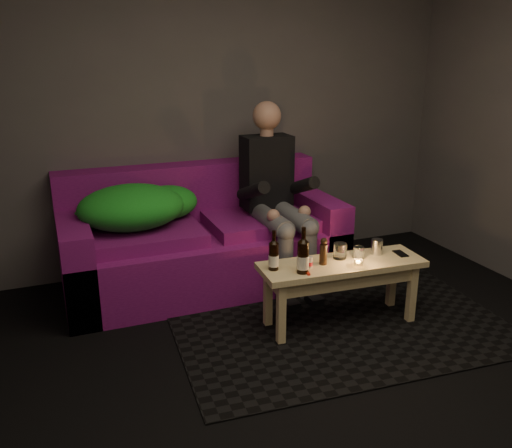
{
  "coord_description": "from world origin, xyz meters",
  "views": [
    {
      "loc": [
        -1.48,
        -2.1,
        1.81
      ],
      "look_at": [
        -0.07,
        1.43,
        0.58
      ],
      "focal_mm": 38.0,
      "sensor_mm": 36.0,
      "label": 1
    }
  ],
  "objects_px": {
    "beer_bottle_a": "(274,255)",
    "person": "(275,193)",
    "sofa": "(202,244)",
    "steel_cup": "(377,247)",
    "beer_bottle_b": "(303,256)",
    "coffee_table": "(341,273)"
  },
  "relations": [
    {
      "from": "sofa",
      "to": "coffee_table",
      "type": "relative_size",
      "value": 1.88
    },
    {
      "from": "sofa",
      "to": "steel_cup",
      "type": "distance_m",
      "value": 1.39
    },
    {
      "from": "coffee_table",
      "to": "steel_cup",
      "type": "relative_size",
      "value": 10.65
    },
    {
      "from": "person",
      "to": "coffee_table",
      "type": "height_order",
      "value": "person"
    },
    {
      "from": "beer_bottle_a",
      "to": "steel_cup",
      "type": "bearing_deg",
      "value": -0.88
    },
    {
      "from": "person",
      "to": "beer_bottle_a",
      "type": "relative_size",
      "value": 5.44
    },
    {
      "from": "person",
      "to": "beer_bottle_b",
      "type": "xyz_separation_m",
      "value": [
        -0.21,
        -0.92,
        -0.17
      ]
    },
    {
      "from": "beer_bottle_a",
      "to": "person",
      "type": "bearing_deg",
      "value": 65.83
    },
    {
      "from": "sofa",
      "to": "beer_bottle_a",
      "type": "bearing_deg",
      "value": -78.46
    },
    {
      "from": "sofa",
      "to": "beer_bottle_a",
      "type": "height_order",
      "value": "sofa"
    },
    {
      "from": "beer_bottle_b",
      "to": "coffee_table",
      "type": "bearing_deg",
      "value": 11.61
    },
    {
      "from": "beer_bottle_b",
      "to": "sofa",
      "type": "bearing_deg",
      "value": 107.72
    },
    {
      "from": "person",
      "to": "coffee_table",
      "type": "xyz_separation_m",
      "value": [
        0.12,
        -0.85,
        -0.36
      ]
    },
    {
      "from": "coffee_table",
      "to": "person",
      "type": "bearing_deg",
      "value": 97.95
    },
    {
      "from": "coffee_table",
      "to": "beer_bottle_b",
      "type": "bearing_deg",
      "value": -168.39
    },
    {
      "from": "coffee_table",
      "to": "beer_bottle_b",
      "type": "height_order",
      "value": "beer_bottle_b"
    },
    {
      "from": "sofa",
      "to": "steel_cup",
      "type": "xyz_separation_m",
      "value": [
        0.97,
        -0.99,
        0.18
      ]
    },
    {
      "from": "sofa",
      "to": "steel_cup",
      "type": "relative_size",
      "value": 19.99
    },
    {
      "from": "coffee_table",
      "to": "sofa",
      "type": "bearing_deg",
      "value": 123.46
    },
    {
      "from": "beer_bottle_a",
      "to": "beer_bottle_b",
      "type": "distance_m",
      "value": 0.19
    },
    {
      "from": "person",
      "to": "beer_bottle_a",
      "type": "xyz_separation_m",
      "value": [
        -0.36,
        -0.8,
        -0.19
      ]
    },
    {
      "from": "coffee_table",
      "to": "beer_bottle_a",
      "type": "bearing_deg",
      "value": 174.06
    }
  ]
}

